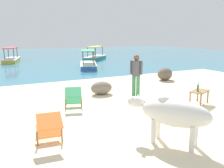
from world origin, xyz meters
name	(u,v)px	position (x,y,z in m)	size (l,w,h in m)	color
sand_beach	(169,121)	(0.00, 0.00, 0.02)	(18.00, 14.00, 0.04)	beige
water_surface	(36,58)	(0.00, 22.00, 0.00)	(60.00, 36.00, 0.03)	teal
cow	(173,113)	(-0.94, -1.17, 0.75)	(1.34, 1.81, 1.07)	silver
low_bench_table	(199,93)	(1.95, 0.77, 0.44)	(0.87, 0.70, 0.48)	olive
bottle	(198,88)	(1.82, 0.73, 0.64)	(0.07, 0.07, 0.30)	#2D6B38
deck_chair_near	(49,126)	(-3.30, 0.08, 0.42)	(0.62, 0.82, 0.68)	olive
deck_chair_far	(73,96)	(-2.03, 2.35, 0.42)	(0.74, 0.89, 0.68)	olive
person_standing	(136,72)	(0.58, 2.65, 0.99)	(0.32, 0.44, 1.62)	#428956
shore_rock_large	(165,74)	(3.83, 4.86, 0.37)	(0.96, 0.75, 0.66)	#6B5B4C
shore_rock_medium	(101,88)	(-0.46, 3.58, 0.30)	(0.89, 0.64, 0.52)	gray
boat_teal	(95,57)	(4.99, 17.01, 0.29)	(3.37, 3.45, 1.29)	teal
boat_yellow	(11,59)	(-2.72, 18.38, 0.29)	(1.93, 3.84, 1.29)	gold
boat_blue	(88,64)	(2.11, 11.61, 0.29)	(2.35, 3.85, 1.29)	#3866B7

